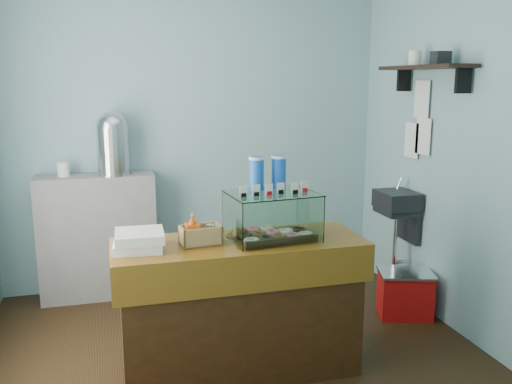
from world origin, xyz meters
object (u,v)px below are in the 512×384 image
object	(u,v)px
display_case	(271,212)
coffee_urn	(113,142)
counter	(240,306)
red_cooler	(405,293)

from	to	relation	value
display_case	coffee_urn	size ratio (longest dim) A/B	1.08
counter	display_case	bearing A→B (deg)	6.63
display_case	coffee_urn	world-z (taller)	coffee_urn
counter	coffee_urn	bearing A→B (deg)	115.21
display_case	red_cooler	distance (m)	1.63
coffee_urn	red_cooler	size ratio (longest dim) A/B	1.07
red_cooler	coffee_urn	bearing A→B (deg)	172.24
counter	red_cooler	distance (m)	1.61
counter	display_case	size ratio (longest dim) A/B	2.71
display_case	red_cooler	world-z (taller)	display_case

